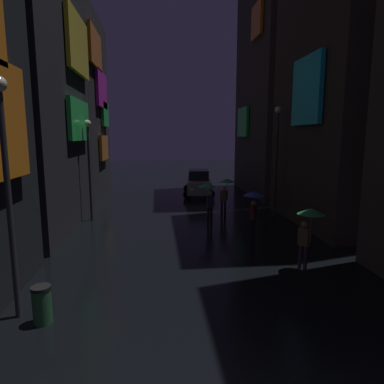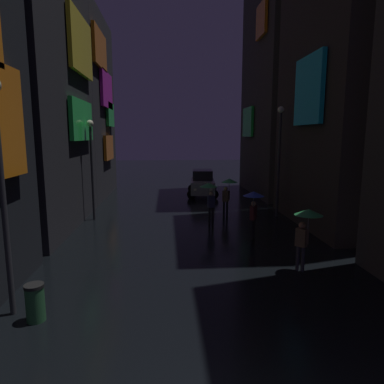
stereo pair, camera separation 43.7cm
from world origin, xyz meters
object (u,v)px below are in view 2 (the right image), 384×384
at_px(pedestrian_foreground_right_blue, 254,202).
at_px(trash_bin, 35,302).
at_px(pedestrian_foreground_left_green, 228,187).
at_px(streetlamp_left_near, 1,173).
at_px(pedestrian_near_crossing_green, 209,192).
at_px(car_distant, 203,183).
at_px(streetlamp_right_far, 279,150).
at_px(pedestrian_midstreet_centre_green, 306,222).
at_px(streetlamp_left_far, 92,158).

height_order(pedestrian_foreground_right_blue, trash_bin, pedestrian_foreground_right_blue).
relative_size(pedestrian_foreground_left_green, streetlamp_left_near, 0.37).
bearing_deg(streetlamp_left_near, pedestrian_foreground_left_green, 54.27).
height_order(pedestrian_near_crossing_green, streetlamp_left_near, streetlamp_left_near).
height_order(pedestrian_foreground_left_green, car_distant, pedestrian_foreground_left_green).
relative_size(streetlamp_right_far, trash_bin, 6.44).
height_order(pedestrian_midstreet_centre_green, pedestrian_foreground_left_green, same).
xyz_separation_m(pedestrian_near_crossing_green, pedestrian_foreground_left_green, (1.24, 1.60, 0.00)).
xyz_separation_m(streetlamp_right_far, streetlamp_left_far, (-10.00, -0.07, -0.40)).
distance_m(pedestrian_foreground_right_blue, car_distant, 11.23).
bearing_deg(pedestrian_midstreet_centre_green, streetlamp_right_far, 78.31).
distance_m(pedestrian_foreground_right_blue, pedestrian_midstreet_centre_green, 3.71).
relative_size(pedestrian_near_crossing_green, streetlamp_left_far, 0.40).
xyz_separation_m(car_distant, streetlamp_left_far, (-6.56, -7.06, 2.37)).
bearing_deg(pedestrian_foreground_left_green, streetlamp_left_near, -125.73).
bearing_deg(trash_bin, pedestrian_foreground_right_blue, 41.65).
bearing_deg(pedestrian_foreground_right_blue, trash_bin, -138.35).
xyz_separation_m(streetlamp_right_far, streetlamp_left_near, (-10.00, -9.92, -0.12)).
bearing_deg(streetlamp_right_far, pedestrian_foreground_right_blue, -120.17).
bearing_deg(car_distant, streetlamp_left_far, -132.89).
bearing_deg(trash_bin, streetlamp_left_near, 152.21).
xyz_separation_m(pedestrian_midstreet_centre_green, pedestrian_foreground_left_green, (-1.13, 7.96, 0.00)).
xyz_separation_m(car_distant, streetlamp_right_far, (3.44, -6.99, 2.78)).
distance_m(pedestrian_near_crossing_green, streetlamp_right_far, 4.69).
bearing_deg(car_distant, pedestrian_near_crossing_green, -93.63).
distance_m(streetlamp_right_far, trash_bin, 14.24).
bearing_deg(streetlamp_left_far, trash_bin, -86.08).
xyz_separation_m(pedestrian_midstreet_centre_green, streetlamp_left_near, (-8.39, -2.13, 1.91)).
bearing_deg(car_distant, trash_bin, -108.72).
height_order(pedestrian_near_crossing_green, car_distant, pedestrian_near_crossing_green).
height_order(car_distant, trash_bin, car_distant).
height_order(streetlamp_left_near, trash_bin, streetlamp_left_near).
xyz_separation_m(pedestrian_foreground_right_blue, trash_bin, (-6.88, -6.12, -1.20)).
height_order(pedestrian_midstreet_centre_green, streetlamp_left_far, streetlamp_left_far).
bearing_deg(car_distant, pedestrian_foreground_right_blue, -84.78).
xyz_separation_m(pedestrian_near_crossing_green, streetlamp_left_far, (-6.02, 1.36, 1.63)).
xyz_separation_m(pedestrian_near_crossing_green, car_distant, (0.53, 8.42, -0.74)).
bearing_deg(pedestrian_foreground_left_green, pedestrian_midstreet_centre_green, -81.91).
height_order(pedestrian_foreground_right_blue, pedestrian_near_crossing_green, same).
height_order(pedestrian_foreground_right_blue, pedestrian_midstreet_centre_green, same).
xyz_separation_m(streetlamp_left_near, trash_bin, (0.70, -0.37, -3.11)).
bearing_deg(streetlamp_left_far, car_distant, 47.11).
bearing_deg(pedestrian_foreground_left_green, streetlamp_left_far, -178.15).
bearing_deg(pedestrian_midstreet_centre_green, pedestrian_near_crossing_green, 110.40).
distance_m(pedestrian_midstreet_centre_green, streetlamp_right_far, 8.21).
bearing_deg(streetlamp_left_far, streetlamp_left_near, -90.00).
distance_m(pedestrian_midstreet_centre_green, streetlamp_left_near, 8.86).
bearing_deg(streetlamp_left_far, pedestrian_foreground_left_green, 1.85).
height_order(pedestrian_near_crossing_green, trash_bin, pedestrian_near_crossing_green).
relative_size(pedestrian_foreground_left_green, trash_bin, 2.28).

